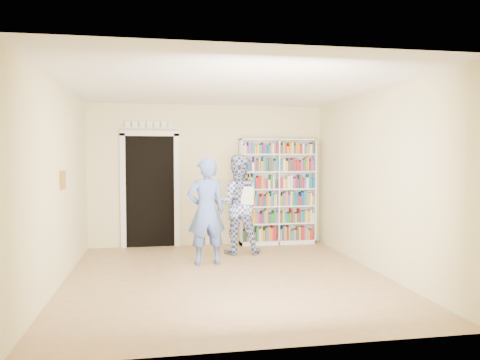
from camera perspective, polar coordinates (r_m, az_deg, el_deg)
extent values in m
plane|color=olive|center=(6.79, -1.62, -11.79)|extent=(5.00, 5.00, 0.00)
plane|color=white|center=(6.63, -1.66, 11.39)|extent=(5.00, 5.00, 0.00)
plane|color=beige|center=(9.05, -3.93, 0.57)|extent=(4.50, 0.00, 4.50)
plane|color=beige|center=(6.63, -21.25, -0.51)|extent=(0.00, 5.00, 5.00)
plane|color=beige|center=(7.25, 16.25, -0.14)|extent=(0.00, 5.00, 5.00)
cube|color=white|center=(9.15, 4.62, -1.43)|extent=(1.49, 0.28, 2.05)
cube|color=white|center=(9.15, 4.62, -1.43)|extent=(0.02, 0.28, 2.05)
cube|color=black|center=(9.00, -10.89, -1.40)|extent=(0.90, 0.03, 2.10)
cube|color=white|center=(9.01, -14.08, -1.43)|extent=(0.10, 0.06, 2.20)
cube|color=white|center=(8.99, -7.71, -1.38)|extent=(0.10, 0.06, 2.20)
cube|color=white|center=(8.97, -10.97, 5.61)|extent=(1.10, 0.06, 0.10)
cube|color=white|center=(8.97, -10.97, 6.25)|extent=(1.10, 0.08, 0.02)
cube|color=brown|center=(6.82, -20.77, 0.01)|extent=(0.03, 0.25, 0.25)
imported|color=#516BB6|center=(7.44, -4.13, -3.82)|extent=(0.67, 0.49, 1.70)
imported|color=navy|center=(8.25, -0.33, -2.99)|extent=(0.91, 0.75, 1.74)
cube|color=white|center=(8.00, 0.89, -1.93)|extent=(0.22, 0.04, 0.31)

